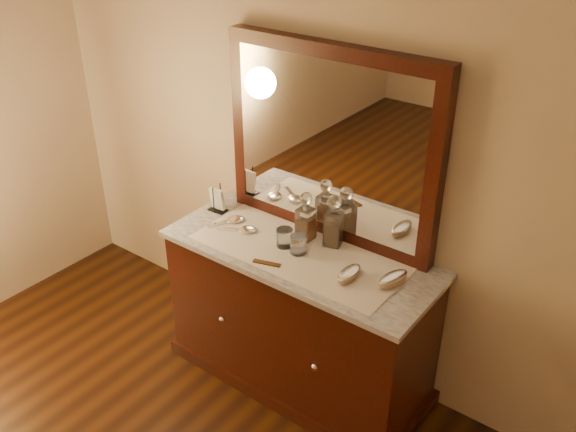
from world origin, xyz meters
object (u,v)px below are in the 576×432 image
object	(u,v)px
napkin_rack	(217,201)
brush_far	(393,279)
dresser_cabinet	(299,319)
hand_mirror_inner	(244,230)
brush_near	(349,274)
pin_dish	(297,249)
decanter_left	(306,221)
decanter_right	(334,226)
comb	(267,263)
mirror_frame	(330,144)
hand_mirror_outer	(232,220)

from	to	relation	value
napkin_rack	brush_far	distance (m)	1.13
dresser_cabinet	hand_mirror_inner	bearing A→B (deg)	-176.09
brush_near	brush_far	xyz separation A→B (m)	(0.19, 0.09, 0.00)
pin_dish	napkin_rack	distance (m)	0.61
dresser_cabinet	napkin_rack	world-z (taller)	napkin_rack
brush_near	decanter_left	bearing A→B (deg)	155.19
dresser_cabinet	decanter_right	distance (m)	0.58
pin_dish	comb	size ratio (longest dim) A/B	0.55
decanter_left	hand_mirror_inner	distance (m)	0.35
comb	decanter_left	world-z (taller)	decanter_left
mirror_frame	brush_far	world-z (taller)	mirror_frame
dresser_cabinet	napkin_rack	size ratio (longest dim) A/B	8.83
comb	napkin_rack	world-z (taller)	napkin_rack
brush_near	hand_mirror_outer	xyz separation A→B (m)	(-0.80, 0.07, -0.01)
mirror_frame	decanter_left	bearing A→B (deg)	-109.53
dresser_cabinet	brush_far	world-z (taller)	brush_far
decanter_right	mirror_frame	bearing A→B (deg)	136.58
pin_dish	decanter_left	bearing A→B (deg)	105.21
decanter_right	brush_far	distance (m)	0.44
brush_far	hand_mirror_inner	distance (m)	0.87
hand_mirror_inner	brush_near	bearing A→B (deg)	-2.86
dresser_cabinet	comb	size ratio (longest dim) A/B	10.00
decanter_left	hand_mirror_outer	distance (m)	0.44
brush_far	hand_mirror_outer	xyz separation A→B (m)	(-0.98, -0.01, -0.02)
napkin_rack	pin_dish	bearing A→B (deg)	-6.37
comb	brush_near	world-z (taller)	brush_near
dresser_cabinet	hand_mirror_inner	distance (m)	0.57
dresser_cabinet	decanter_left	bearing A→B (deg)	111.95
decanter_left	brush_far	xyz separation A→B (m)	(0.56, -0.09, -0.08)
napkin_rack	hand_mirror_inner	bearing A→B (deg)	-18.44
mirror_frame	hand_mirror_inner	xyz separation A→B (m)	(-0.35, -0.27, -0.49)
comb	napkin_rack	bearing A→B (deg)	137.86
hand_mirror_outer	hand_mirror_inner	size ratio (longest dim) A/B	1.02
dresser_cabinet	mirror_frame	xyz separation A→B (m)	(0.00, 0.25, 0.94)
decanter_right	decanter_left	bearing A→B (deg)	-166.58
decanter_left	comb	bearing A→B (deg)	-92.41
mirror_frame	comb	xyz separation A→B (m)	(-0.06, -0.44, -0.49)
mirror_frame	hand_mirror_outer	world-z (taller)	mirror_frame
comb	hand_mirror_outer	size ratio (longest dim) A/B	0.66
mirror_frame	decanter_right	distance (m)	0.41
napkin_rack	hand_mirror_outer	distance (m)	0.17
comb	decanter_left	bearing A→B (deg)	70.31
mirror_frame	brush_near	distance (m)	0.65
comb	brush_near	distance (m)	0.41
decanter_right	brush_far	bearing A→B (deg)	-16.35
decanter_left	brush_near	size ratio (longest dim) A/B	1.57
napkin_rack	decanter_right	size ratio (longest dim) A/B	0.56
comb	decanter_right	distance (m)	0.39
mirror_frame	napkin_rack	xyz separation A→B (m)	(-0.62, -0.18, -0.44)
comb	hand_mirror_inner	distance (m)	0.34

